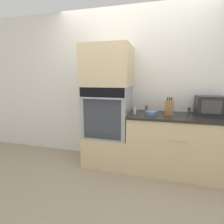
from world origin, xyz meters
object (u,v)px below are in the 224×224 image
(wall_oven, at_px, (108,112))
(condiment_jar_near, at_px, (135,111))
(condiment_jar_mid, at_px, (146,109))
(microwave, at_px, (211,106))
(knife_block, at_px, (169,107))
(bowl, at_px, (151,113))
(condiment_jar_far, at_px, (189,110))

(wall_oven, xyz_separation_m, condiment_jar_near, (0.44, -0.07, 0.05))
(condiment_jar_mid, bearing_deg, microwave, -0.27)
(condiment_jar_mid, bearing_deg, knife_block, -16.98)
(bowl, xyz_separation_m, condiment_jar_near, (-0.23, -0.01, 0.03))
(bowl, bearing_deg, condiment_jar_far, 29.53)
(condiment_jar_mid, bearing_deg, bowl, -66.51)
(wall_oven, bearing_deg, bowl, -4.64)
(condiment_jar_near, bearing_deg, microwave, 10.67)
(microwave, height_order, condiment_jar_far, microwave)
(knife_block, bearing_deg, condiment_jar_far, 36.65)
(knife_block, relative_size, condiment_jar_mid, 2.31)
(wall_oven, distance_m, knife_block, 0.93)
(condiment_jar_mid, bearing_deg, wall_oven, -167.13)
(knife_block, xyz_separation_m, bowl, (-0.25, -0.09, -0.08))
(knife_block, height_order, condiment_jar_far, knife_block)
(microwave, xyz_separation_m, bowl, (-0.81, -0.18, -0.11))
(knife_block, distance_m, bowl, 0.28)
(wall_oven, relative_size, microwave, 1.98)
(knife_block, bearing_deg, wall_oven, -177.95)
(knife_block, xyz_separation_m, condiment_jar_near, (-0.48, -0.10, -0.05))
(wall_oven, height_order, condiment_jar_far, wall_oven)
(wall_oven, bearing_deg, microwave, 5.02)
(microwave, bearing_deg, knife_block, -170.20)
(microwave, xyz_separation_m, condiment_jar_far, (-0.26, 0.13, -0.10))
(wall_oven, xyz_separation_m, microwave, (1.48, 0.13, 0.13))
(microwave, bearing_deg, bowl, -167.20)
(wall_oven, xyz_separation_m, condiment_jar_mid, (0.59, 0.13, 0.05))
(condiment_jar_near, bearing_deg, condiment_jar_far, 22.50)
(microwave, distance_m, condiment_jar_near, 1.07)
(microwave, bearing_deg, condiment_jar_far, 153.17)
(knife_block, relative_size, bowl, 1.47)
(condiment_jar_near, xyz_separation_m, condiment_jar_far, (0.79, 0.33, -0.02))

